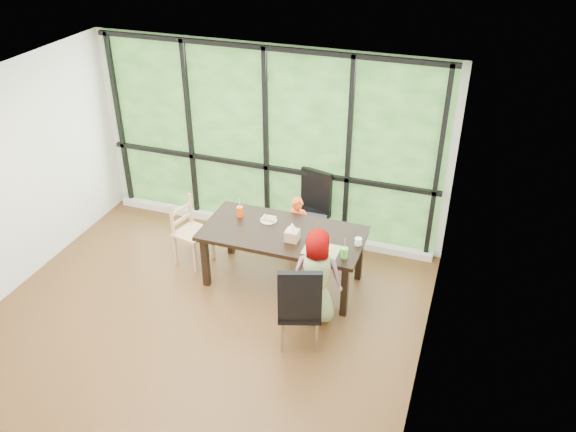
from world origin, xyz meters
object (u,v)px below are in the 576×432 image
(orange_cup, at_px, (240,211))
(white_mug, at_px, (358,242))
(chair_interior_leather, at_px, (299,302))
(plate_near, at_px, (319,248))
(chair_window_leather, at_px, (308,211))
(child_older, at_px, (316,276))
(plate_far, at_px, (269,220))
(child_toddler, at_px, (298,229))
(dining_table, at_px, (283,257))
(green_cup, at_px, (344,253))
(chair_end_beech, at_px, (193,233))
(tissue_box, at_px, (292,235))

(orange_cup, xyz_separation_m, white_mug, (1.58, -0.15, -0.02))
(chair_interior_leather, bearing_deg, orange_cup, -62.94)
(plate_near, height_order, white_mug, white_mug)
(chair_window_leather, xyz_separation_m, orange_cup, (-0.69, -0.74, 0.28))
(child_older, height_order, plate_far, child_older)
(child_toddler, xyz_separation_m, plate_far, (-0.26, -0.38, 0.30))
(child_older, xyz_separation_m, plate_far, (-0.85, 0.73, 0.16))
(chair_window_leather, bearing_deg, orange_cup, -117.68)
(dining_table, bearing_deg, white_mug, 1.46)
(green_cup, bearing_deg, chair_interior_leather, -114.36)
(child_older, bearing_deg, child_toddler, -70.10)
(dining_table, relative_size, plate_near, 7.85)
(plate_far, xyz_separation_m, orange_cup, (-0.39, -0.01, 0.06))
(chair_interior_leather, distance_m, plate_near, 0.79)
(plate_near, bearing_deg, orange_cup, 161.57)
(chair_interior_leather, bearing_deg, chair_end_beech, -47.79)
(child_older, relative_size, plate_near, 4.70)
(chair_window_leather, distance_m, green_cup, 1.47)
(plate_far, relative_size, white_mug, 2.49)
(chair_window_leather, relative_size, green_cup, 8.53)
(plate_far, xyz_separation_m, green_cup, (1.10, -0.48, 0.06))
(plate_far, bearing_deg, chair_interior_leather, -55.76)
(dining_table, height_order, tissue_box, tissue_box)
(chair_end_beech, xyz_separation_m, plate_near, (1.79, -0.25, 0.31))
(chair_end_beech, relative_size, orange_cup, 6.81)
(chair_interior_leather, bearing_deg, dining_table, -79.89)
(chair_interior_leather, xyz_separation_m, tissue_box, (-0.37, 0.83, 0.28))
(tissue_box, bearing_deg, plate_near, -11.14)
(child_toddler, bearing_deg, tissue_box, -85.83)
(child_toddler, xyz_separation_m, green_cup, (0.84, -0.86, 0.36))
(chair_interior_leather, xyz_separation_m, chair_end_beech, (-1.81, 1.01, -0.09))
(plate_near, distance_m, white_mug, 0.48)
(chair_interior_leather, distance_m, tissue_box, 0.95)
(plate_near, xyz_separation_m, white_mug, (0.41, 0.23, 0.04))
(chair_interior_leather, relative_size, orange_cup, 8.17)
(chair_window_leather, height_order, plate_near, chair_window_leather)
(chair_window_leather, relative_size, orange_cup, 8.17)
(plate_far, xyz_separation_m, white_mug, (1.19, -0.17, 0.04))
(chair_interior_leather, distance_m, green_cup, 0.80)
(plate_near, height_order, green_cup, green_cup)
(dining_table, height_order, child_older, child_older)
(child_toddler, distance_m, child_older, 1.27)
(chair_interior_leather, relative_size, tissue_box, 6.88)
(orange_cup, relative_size, white_mug, 1.54)
(dining_table, distance_m, orange_cup, 0.80)
(orange_cup, height_order, white_mug, orange_cup)
(child_older, bearing_deg, dining_table, -50.38)
(plate_near, xyz_separation_m, tissue_box, (-0.35, 0.07, 0.06))
(tissue_box, bearing_deg, plate_far, 142.04)
(plate_far, bearing_deg, child_toddler, 55.94)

